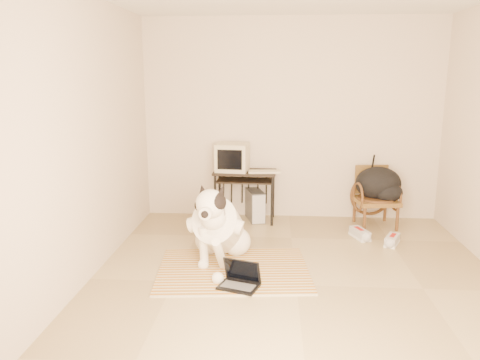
# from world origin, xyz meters

# --- Properties ---
(floor) EXTENTS (4.50, 4.50, 0.00)m
(floor) POSITION_xyz_m (0.00, 0.00, 0.00)
(floor) COLOR tan
(floor) RESTS_ON ground
(wall_back) EXTENTS (4.50, 0.00, 4.50)m
(wall_back) POSITION_xyz_m (0.00, 2.25, 1.35)
(wall_back) COLOR beige
(wall_back) RESTS_ON floor
(wall_front) EXTENTS (4.50, 0.00, 4.50)m
(wall_front) POSITION_xyz_m (0.00, -2.25, 1.35)
(wall_front) COLOR beige
(wall_front) RESTS_ON floor
(wall_left) EXTENTS (0.00, 4.50, 4.50)m
(wall_left) POSITION_xyz_m (-2.00, 0.00, 1.35)
(wall_left) COLOR beige
(wall_left) RESTS_ON floor
(rug) EXTENTS (1.61, 1.29, 0.02)m
(rug) POSITION_xyz_m (-0.62, 0.29, 0.01)
(rug) COLOR #B5600C
(rug) RESTS_ON floor
(dog) EXTENTS (0.62, 1.30, 0.93)m
(dog) POSITION_xyz_m (-0.80, 0.54, 0.37)
(dog) COLOR white
(dog) RESTS_ON rug
(laptop) EXTENTS (0.42, 0.36, 0.25)m
(laptop) POSITION_xyz_m (-0.53, -0.09, 0.08)
(laptop) COLOR black
(laptop) RESTS_ON rug
(computer_desk) EXTENTS (0.84, 0.49, 0.69)m
(computer_desk) POSITION_xyz_m (-0.61, 1.98, 0.59)
(computer_desk) COLOR black
(computer_desk) RESTS_ON floor
(crt_monitor) EXTENTS (0.45, 0.43, 0.37)m
(crt_monitor) POSITION_xyz_m (-0.78, 2.01, 0.87)
(crt_monitor) COLOR beige
(crt_monitor) RESTS_ON computer_desk
(desk_keyboard) EXTENTS (0.43, 0.19, 0.03)m
(desk_keyboard) POSITION_xyz_m (-0.35, 1.91, 0.70)
(desk_keyboard) COLOR beige
(desk_keyboard) RESTS_ON computer_desk
(pc_tower) EXTENTS (0.29, 0.47, 0.41)m
(pc_tower) POSITION_xyz_m (-0.47, 2.03, 0.20)
(pc_tower) COLOR #505053
(pc_tower) RESTS_ON floor
(rattan_chair) EXTENTS (0.57, 0.56, 0.78)m
(rattan_chair) POSITION_xyz_m (1.10, 1.90, 0.39)
(rattan_chair) COLOR brown
(rattan_chair) RESTS_ON floor
(backpack) EXTENTS (0.58, 0.51, 0.43)m
(backpack) POSITION_xyz_m (1.15, 1.88, 0.55)
(backpack) COLOR black
(backpack) RESTS_ON rattan_chair
(sneaker_left) EXTENTS (0.23, 0.35, 0.11)m
(sneaker_left) POSITION_xyz_m (0.83, 1.38, 0.05)
(sneaker_left) COLOR white
(sneaker_left) RESTS_ON floor
(sneaker_right) EXTENTS (0.25, 0.34, 0.11)m
(sneaker_right) POSITION_xyz_m (1.17, 1.18, 0.05)
(sneaker_right) COLOR white
(sneaker_right) RESTS_ON floor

